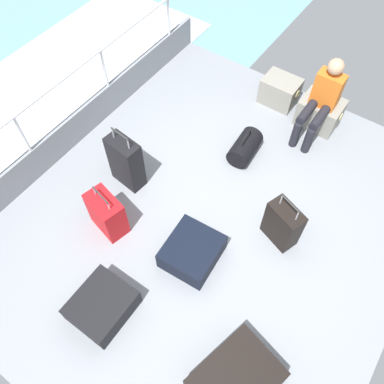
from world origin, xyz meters
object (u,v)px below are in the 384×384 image
at_px(cargo_crate_1, 320,112).
at_px(suitcase_0, 236,380).
at_px(suitcase_4, 283,224).
at_px(passenger_seated, 322,99).
at_px(suitcase_5, 126,162).
at_px(suitcase_2, 102,306).
at_px(duffel_bag, 245,147).
at_px(cargo_crate_0, 280,91).
at_px(suitcase_3, 192,251).
at_px(suitcase_1, 107,214).

xyz_separation_m(cargo_crate_1, suitcase_0, (0.80, -3.50, -0.07)).
xyz_separation_m(suitcase_0, suitcase_4, (-0.39, 1.60, 0.16)).
height_order(passenger_seated, suitcase_5, passenger_seated).
distance_m(suitcase_2, suitcase_5, 1.68).
relative_size(passenger_seated, suitcase_2, 1.79).
distance_m(suitcase_2, duffel_bag, 2.62).
height_order(cargo_crate_1, suitcase_5, suitcase_5).
xyz_separation_m(cargo_crate_0, suitcase_5, (-0.87, -2.33, 0.16)).
height_order(suitcase_2, duffel_bag, duffel_bag).
distance_m(cargo_crate_1, suitcase_5, 2.73).
xyz_separation_m(cargo_crate_0, suitcase_2, (-0.02, -3.77, -0.07)).
bearing_deg(suitcase_3, suitcase_2, -111.77).
xyz_separation_m(suitcase_0, suitcase_3, (-1.06, 0.82, 0.01)).
relative_size(cargo_crate_1, suitcase_4, 0.80).
bearing_deg(suitcase_4, suitcase_0, -76.16).
height_order(suitcase_3, duffel_bag, duffel_bag).
distance_m(passenger_seated, suitcase_2, 3.60).
relative_size(cargo_crate_0, suitcase_3, 0.84).
relative_size(cargo_crate_1, passenger_seated, 0.53).
distance_m(suitcase_0, suitcase_3, 1.34).
relative_size(cargo_crate_0, cargo_crate_1, 0.93).
bearing_deg(suitcase_2, suitcase_5, 120.87).
relative_size(suitcase_3, suitcase_5, 0.73).
xyz_separation_m(cargo_crate_0, cargo_crate_1, (0.65, -0.07, 0.00)).
bearing_deg(suitcase_0, suitcase_2, -172.48).
bearing_deg(suitcase_3, duffel_bag, 99.94).
bearing_deg(suitcase_5, duffel_bag, 50.35).
bearing_deg(suitcase_1, cargo_crate_1, 66.23).
bearing_deg(cargo_crate_1, suitcase_5, -123.90).
xyz_separation_m(suitcase_3, duffel_bag, (-0.28, 1.60, 0.01)).
relative_size(cargo_crate_0, suitcase_1, 0.82).
bearing_deg(suitcase_5, passenger_seated, 53.82).
height_order(passenger_seated, suitcase_0, passenger_seated).
relative_size(suitcase_1, duffel_bag, 1.26).
relative_size(suitcase_3, suitcase_4, 0.88).
height_order(cargo_crate_1, suitcase_1, suitcase_1).
xyz_separation_m(cargo_crate_1, suitcase_1, (-1.28, -2.90, 0.07)).
height_order(suitcase_0, suitcase_5, suitcase_5).
bearing_deg(suitcase_2, suitcase_1, 127.62).
distance_m(suitcase_0, suitcase_2, 1.48).
xyz_separation_m(suitcase_0, suitcase_5, (-2.32, 1.24, 0.23)).
bearing_deg(suitcase_3, suitcase_5, 161.68).
bearing_deg(suitcase_2, cargo_crate_0, 89.75).
bearing_deg(suitcase_5, suitcase_3, -18.32).
xyz_separation_m(passenger_seated, suitcase_3, (-0.26, -2.50, -0.45)).
height_order(suitcase_1, suitcase_4, suitcase_4).
xyz_separation_m(cargo_crate_1, duffel_bag, (-0.54, -1.08, -0.05)).
bearing_deg(suitcase_5, suitcase_4, 10.74).
relative_size(passenger_seated, suitcase_4, 1.52).
xyz_separation_m(cargo_crate_0, duffel_bag, (0.11, -1.15, -0.05)).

